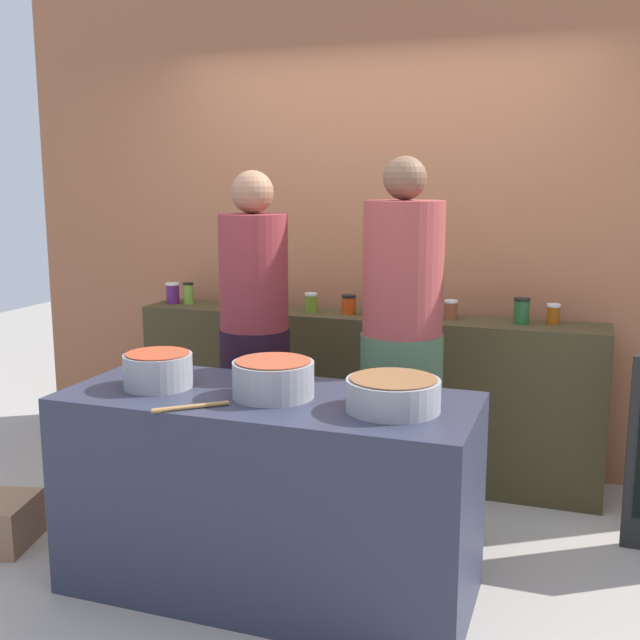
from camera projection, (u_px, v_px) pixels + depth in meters
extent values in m
plane|color=#A0988F|center=(295.00, 555.00, 3.57)|extent=(12.00, 12.00, 0.00)
cube|color=#A76443|center=(380.00, 216.00, 4.65)|extent=(4.80, 0.12, 3.00)
cube|color=#3E351E|center=(362.00, 395.00, 4.51)|extent=(2.70, 0.36, 0.95)
cube|color=#2A2D3F|center=(269.00, 493.00, 3.22)|extent=(1.70, 0.70, 0.85)
cylinder|color=#551C5A|center=(173.00, 294.00, 4.81)|extent=(0.08, 0.08, 0.12)
cylinder|color=silver|center=(172.00, 284.00, 4.79)|extent=(0.08, 0.08, 0.01)
cylinder|color=olive|center=(188.00, 294.00, 4.80)|extent=(0.06, 0.06, 0.12)
cylinder|color=black|center=(188.00, 284.00, 4.78)|extent=(0.07, 0.07, 0.01)
cylinder|color=#D1690F|center=(229.00, 296.00, 4.72)|extent=(0.07, 0.07, 0.12)
cylinder|color=black|center=(229.00, 285.00, 4.71)|extent=(0.07, 0.07, 0.01)
cylinder|color=olive|center=(311.00, 304.00, 4.48)|extent=(0.07, 0.07, 0.10)
cylinder|color=silver|center=(311.00, 294.00, 4.47)|extent=(0.07, 0.07, 0.01)
cylinder|color=#BF390E|center=(349.00, 306.00, 4.43)|extent=(0.08, 0.08, 0.10)
cylinder|color=black|center=(349.00, 296.00, 4.42)|extent=(0.08, 0.08, 0.02)
cylinder|color=#5D8C33|center=(370.00, 308.00, 4.37)|extent=(0.07, 0.07, 0.10)
cylinder|color=#D6C666|center=(370.00, 298.00, 4.36)|extent=(0.07, 0.07, 0.01)
cylinder|color=#512655|center=(391.00, 307.00, 4.34)|extent=(0.08, 0.08, 0.12)
cylinder|color=#D6C666|center=(391.00, 295.00, 4.32)|extent=(0.09, 0.09, 0.01)
cylinder|color=brown|center=(451.00, 311.00, 4.27)|extent=(0.07, 0.07, 0.09)
cylinder|color=silver|center=(451.00, 301.00, 4.26)|extent=(0.07, 0.07, 0.01)
cylinder|color=#245528|center=(521.00, 312.00, 4.13)|extent=(0.08, 0.08, 0.13)
cylinder|color=black|center=(522.00, 299.00, 4.12)|extent=(0.09, 0.09, 0.01)
cylinder|color=#96460D|center=(553.00, 315.00, 4.14)|extent=(0.07, 0.07, 0.09)
cylinder|color=silver|center=(554.00, 305.00, 4.13)|extent=(0.07, 0.07, 0.01)
cylinder|color=gray|center=(158.00, 371.00, 3.25)|extent=(0.29, 0.29, 0.14)
cylinder|color=#983921|center=(157.00, 353.00, 3.24)|extent=(0.27, 0.27, 0.00)
cylinder|color=gray|center=(273.00, 379.00, 3.11)|extent=(0.33, 0.33, 0.15)
cylinder|color=brown|center=(273.00, 361.00, 3.09)|extent=(0.30, 0.30, 0.00)
cylinder|color=gray|center=(393.00, 395.00, 2.93)|extent=(0.36, 0.36, 0.12)
cylinder|color=brown|center=(393.00, 378.00, 2.92)|extent=(0.33, 0.33, 0.00)
cylinder|color=#9E703D|center=(191.00, 407.00, 2.95)|extent=(0.24, 0.21, 0.02)
cylinder|color=black|center=(256.00, 418.00, 4.05)|extent=(0.37, 0.37, 0.96)
cylinder|color=maroon|center=(254.00, 272.00, 3.91)|extent=(0.35, 0.35, 0.59)
sphere|color=#8C6047|center=(252.00, 192.00, 3.84)|extent=(0.22, 0.22, 0.22)
cylinder|color=#435E40|center=(400.00, 437.00, 3.68)|extent=(0.39, 0.39, 1.01)
cylinder|color=#963B39|center=(403.00, 268.00, 3.54)|extent=(0.37, 0.37, 0.62)
sphere|color=brown|center=(405.00, 178.00, 3.46)|extent=(0.20, 0.20, 0.20)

